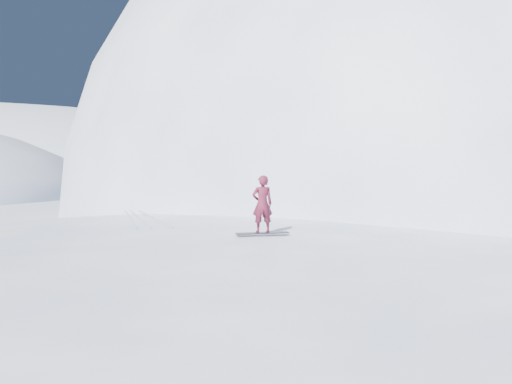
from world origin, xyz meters
TOP-DOWN VIEW (x-y plane):
  - ground at (0.00, 0.00)m, footprint 400.00×400.00m
  - near_ridge at (1.00, 3.00)m, footprint 36.00×28.00m
  - summit_peak at (22.00, 26.00)m, footprint 60.00×56.00m
  - peak_shoulder at (10.00, 20.00)m, footprint 28.00×24.00m
  - wind_bumps at (-0.56, 2.12)m, footprint 16.00×14.40m
  - snowboard at (2.36, -0.03)m, footprint 1.52×0.38m
  - snowboarder at (2.36, -0.03)m, footprint 0.60×0.42m
  - board_tracks at (-1.17, 4.70)m, footprint 1.94×5.95m

SIDE VIEW (x-z plane):
  - ground at x=0.00m, z-range 0.00..0.00m
  - near_ridge at x=1.00m, z-range -2.40..2.40m
  - summit_peak at x=22.00m, z-range -28.00..28.00m
  - peak_shoulder at x=10.00m, z-range -9.00..9.00m
  - wind_bumps at x=-0.56m, z-range -0.50..0.50m
  - snowboard at x=2.36m, z-range 2.40..2.43m
  - board_tracks at x=-1.17m, z-range 2.40..2.44m
  - snowboarder at x=2.36m, z-range 2.43..4.02m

